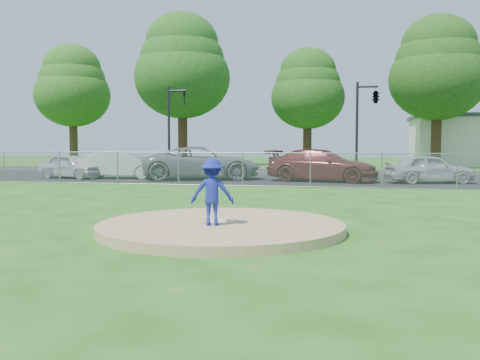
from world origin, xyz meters
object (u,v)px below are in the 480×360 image
Objects in this scene: tree_center at (308,88)px; parked_car_white at (121,165)px; pitcher at (212,192)px; parked_car_gray at (201,163)px; tree_left at (182,66)px; traffic_signal_left at (172,121)px; traffic_cone at (164,173)px; parked_car_pearl at (429,169)px; parked_car_silver at (72,166)px; tree_right at (438,67)px; traffic_signal_center at (374,98)px; tree_far_left at (72,86)px; parked_car_darkred at (322,165)px.

tree_center is 2.19× the size of parked_car_white.
parked_car_gray is at bearing -82.73° from pitcher.
traffic_signal_left is at bearing -76.04° from tree_left.
traffic_cone is 0.14× the size of parked_car_white.
tree_center is 2.41× the size of parked_car_pearl.
parked_car_silver is at bearing -175.92° from traffic_cone.
parked_car_pearl is (13.42, 0.05, 0.37)m from traffic_cone.
traffic_signal_left is 0.91× the size of parked_car_gray.
parked_car_silver is (-5.11, -0.37, 0.35)m from traffic_cone.
tree_right is 2.08× the size of traffic_signal_left.
tree_right reaches higher than traffic_signal_center.
traffic_signal_center is at bearing -50.78° from parked_car_silver.
parked_car_darkred is at bearing -36.62° from tree_far_left.
tree_far_left reaches higher than parked_car_pearl.
tree_left is 20.03m from tree_right.
tree_center is 1.78× the size of parked_car_darkred.
parked_car_white is (1.55, -15.40, -7.49)m from tree_left.
tree_right reaches higher than parked_car_silver.
traffic_signal_center is 1.43× the size of parked_car_silver.
pitcher is (0.90, -34.38, -5.56)m from tree_center.
tree_far_left is 28.31m from traffic_signal_center.
traffic_cone is (-6.93, 15.94, -0.58)m from pitcher.
traffic_signal_center is (4.97, -12.00, -1.86)m from tree_center.
tree_left is 24.41m from parked_car_pearl.
parked_car_white is at bearing 75.55° from parked_car_pearl.
parked_car_darkred is at bearing -115.28° from tree_right.
tree_right is 25.63m from parked_car_white.
tree_center reaches higher than traffic_signal_left.
tree_left is 1.27× the size of tree_center.
tree_left is at bearing -163.30° from tree_center.
tree_right reaches higher than traffic_cone.
parked_car_silver reaches higher than traffic_cone.
tree_right is 1.88× the size of parked_car_gray.
tree_center reaches higher than parked_car_pearl.
tree_right reaches higher than pitcher.
parked_car_gray is (-4.92, 16.23, -0.04)m from pitcher.
parked_car_white reaches higher than parked_car_silver.
traffic_cone is at bearing -75.58° from tree_left.
traffic_signal_left is 8.06m from parked_car_silver.
parked_car_pearl is (5.09, -0.08, -0.11)m from parked_car_darkred.
traffic_signal_left is at bearing -150.62° from tree_right.
traffic_signal_center is (12.73, -0.00, 1.25)m from traffic_signal_left.
tree_center is at bearing 2.73° from tree_far_left.
tree_left is at bearing 34.00° from parked_car_pearl.
pitcher is 17.26m from parked_car_pearl.
parked_car_gray reaches higher than parked_car_pearl.
tree_left reaches higher than parked_car_gray.
tree_far_left is 11.24m from tree_left.
pitcher is (-9.10, -32.38, -6.74)m from tree_right.
tree_center is at bearing 57.10° from traffic_signal_left.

